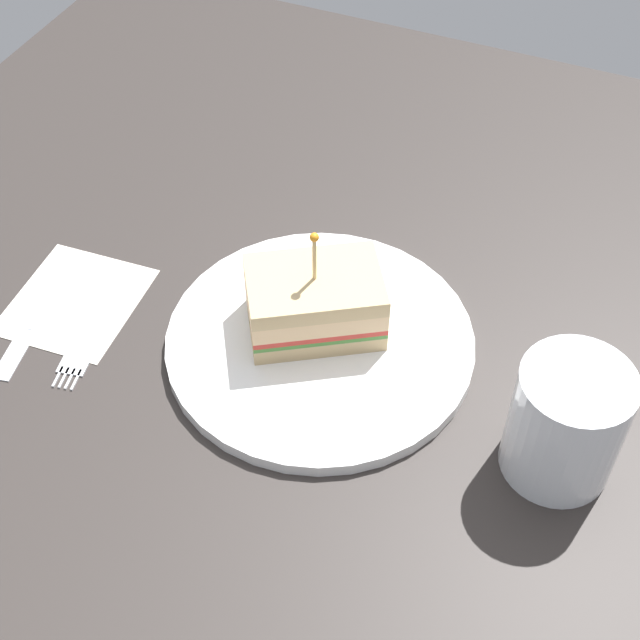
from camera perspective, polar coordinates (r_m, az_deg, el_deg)
ground_plane at (r=73.58cm, az=0.00°, el=-2.16°), size 96.49×96.49×2.00cm
plate at (r=72.40cm, az=0.00°, el=-1.36°), size 24.30×24.30×1.11cm
sandwich_half_center at (r=70.92cm, az=-0.33°, el=1.13°), size 11.33×12.43×9.74cm
drink_glass at (r=65.01cm, az=14.93°, el=-6.48°), size 7.79×7.79×9.35cm
napkin at (r=78.72cm, az=-14.91°, el=1.16°), size 11.73×10.69×0.15cm
fork at (r=75.26cm, az=-14.38°, el=-1.31°), size 12.39×3.54×0.35cm
knife at (r=77.74cm, az=-17.51°, el=-0.26°), size 13.27×3.52×0.35cm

